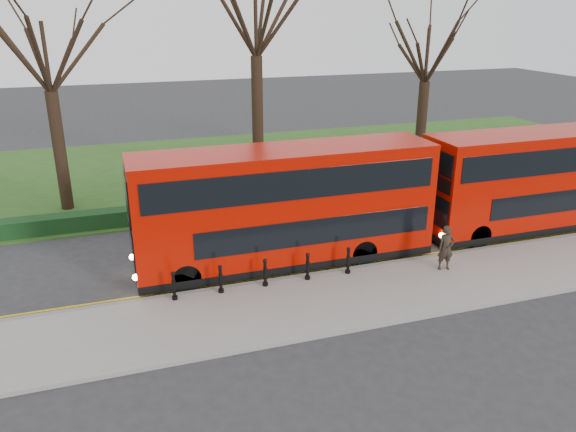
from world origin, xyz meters
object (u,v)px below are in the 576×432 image
object	(u,v)px
bus_rear	(543,180)
bollard_row	(265,273)
pedestrian	(446,248)
bus_lead	(285,208)

from	to	relation	value
bus_rear	bollard_row	bearing A→B (deg)	-171.99
bollard_row	pedestrian	bearing A→B (deg)	-6.90
bollard_row	pedestrian	xyz separation A→B (m)	(6.90, -0.83, 0.37)
bus_lead	bollard_row	bearing A→B (deg)	-125.96
bus_lead	bus_rear	distance (m)	12.22
bus_lead	pedestrian	world-z (taller)	bus_lead
bollard_row	bus_rear	bearing A→B (deg)	8.01
bus_lead	bus_rear	world-z (taller)	bus_lead
bollard_row	bus_rear	distance (m)	13.84
bollard_row	bus_rear	xyz separation A→B (m)	(13.61, 1.91, 1.62)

